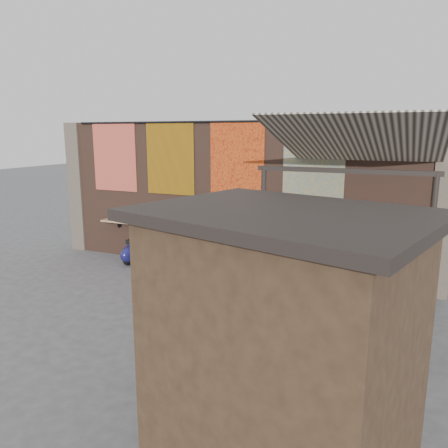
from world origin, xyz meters
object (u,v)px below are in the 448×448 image
scooter_stool_4 (211,258)px  scooter_stool_8 (305,274)px  shopper_navy (294,282)px  market_stall (281,347)px  scooter_stool_6 (258,265)px  shopper_tan (319,264)px  shelf_box (252,229)px  scooter_stool_0 (133,251)px  scooter_stool_3 (192,256)px  shopper_grey (386,310)px  scooter_stool_2 (173,254)px  diner_right (184,240)px  scooter_stool_7 (279,268)px  scooter_stool_5 (233,264)px  diner_left (156,243)px  scooter_stool_1 (152,253)px  scooter_stool_9 (331,277)px

scooter_stool_4 → scooter_stool_8: bearing=-1.2°
shopper_navy → market_stall: bearing=74.6°
scooter_stool_6 → market_stall: 6.32m
shopper_tan → market_stall: size_ratio=0.62×
shelf_box → scooter_stool_0: shelf_box is taller
scooter_stool_6 → shopper_tan: bearing=-25.1°
scooter_stool_0 → scooter_stool_3: scooter_stool_3 is taller
shopper_grey → shopper_tan: shopper_grey is taller
scooter_stool_2 → shopper_navy: size_ratio=0.53×
scooter_stool_6 → diner_right: diner_right is taller
scooter_stool_7 → diner_right: bearing=-179.9°
scooter_stool_2 → scooter_stool_3: bearing=1.1°
scooter_stool_0 → shopper_tan: (5.52, -0.75, 0.53)m
scooter_stool_5 → diner_left: diner_left is taller
diner_left → market_stall: (5.23, -5.57, 0.66)m
scooter_stool_3 → scooter_stool_7: (2.45, -0.03, -0.00)m
scooter_stool_0 → diner_right: 1.75m
scooter_stool_2 → diner_left: (-0.40, -0.23, 0.34)m
scooter_stool_3 → shopper_tan: bearing=-12.8°
scooter_stool_6 → shelf_box: bearing=136.2°
diner_right → market_stall: 7.32m
scooter_stool_0 → market_stall: (6.13, -5.75, 1.05)m
scooter_stool_8 → diner_left: size_ratio=0.50×
scooter_stool_5 → diner_right: (-1.45, -0.01, 0.52)m
scooter_stool_6 → scooter_stool_2: bearing=179.8°
scooter_stool_8 → shelf_box: bearing=167.6°
market_stall → diner_right: bearing=142.6°
scooter_stool_6 → diner_right: 2.18m
scooter_stool_3 → scooter_stool_4: size_ratio=0.99×
diner_left → scooter_stool_1: bearing=149.5°
scooter_stool_4 → scooter_stool_7: 1.87m
diner_left → scooter_stool_5: bearing=14.2°
scooter_stool_5 → scooter_stool_7: 1.23m
shopper_navy → scooter_stool_0: bearing=-48.5°
scooter_stool_2 → scooter_stool_9: bearing=-0.3°
shopper_grey → diner_left: bearing=-10.4°
scooter_stool_8 → shopper_tan: (0.49, -0.76, 0.52)m
scooter_stool_3 → diner_left: (-1.00, -0.24, 0.33)m
scooter_stool_3 → scooter_stool_9: (3.74, -0.03, -0.06)m
scooter_stool_2 → diner_right: (0.38, -0.02, 0.45)m
scooter_stool_3 → scooter_stool_8: 3.12m
diner_right → shopper_grey: size_ratio=0.93×
scooter_stool_0 → scooter_stool_5: bearing=0.9°
scooter_stool_8 → scooter_stool_9: (0.62, 0.03, 0.00)m
scooter_stool_3 → market_stall: 7.26m
shelf_box → diner_left: 2.71m
shelf_box → scooter_stool_1: bearing=-174.7°
shopper_tan → market_stall: bearing=-133.0°
shopper_grey → market_stall: 2.98m
scooter_stool_0 → scooter_stool_3: 1.91m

